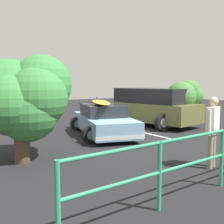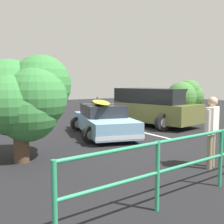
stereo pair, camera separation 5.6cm
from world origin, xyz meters
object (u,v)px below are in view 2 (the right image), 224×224
sedan_car (103,120)px  bush_near_left (23,98)px  person_bystander (212,126)px  bush_near_right (183,98)px  suv_car (152,106)px

sedan_car → bush_near_left: bearing=27.6°
sedan_car → person_bystander: person_bystander is taller
bush_near_right → bush_near_left: bearing=11.9°
sedan_car → bush_near_left: 4.17m
sedan_car → suv_car: (-3.21, -0.83, 0.34)m
suv_car → bush_near_right: size_ratio=2.19×
bush_near_left → person_bystander: bearing=137.4°
sedan_car → suv_car: 3.33m
suv_car → person_bystander: size_ratio=2.78×
person_bystander → bush_near_right: size_ratio=0.79×
sedan_car → bush_near_right: (-4.17, 0.24, 0.74)m
bush_near_right → suv_car: bearing=-48.1°
person_bystander → bush_near_right: 6.45m
sedan_car → bush_near_right: bearing=176.7°
bush_near_right → person_bystander: bearing=49.1°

